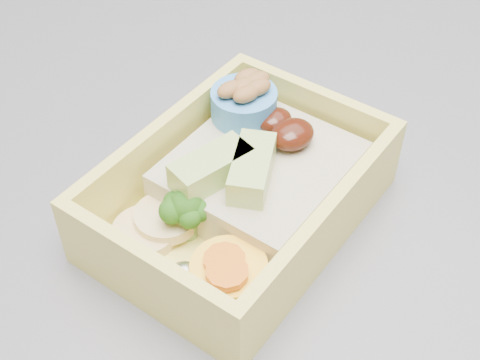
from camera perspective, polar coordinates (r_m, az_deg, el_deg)
bento_box at (r=0.39m, az=0.21°, el=-0.60°), size 0.20×0.17×0.06m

